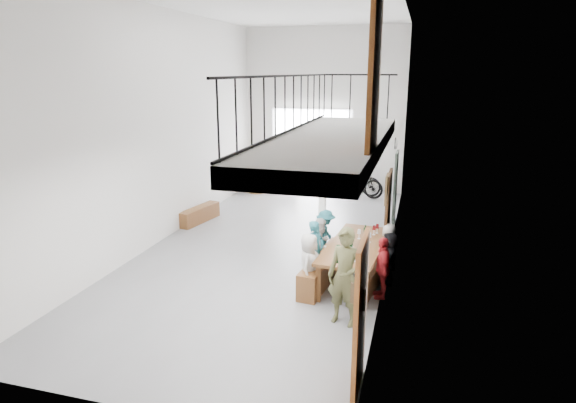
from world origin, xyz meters
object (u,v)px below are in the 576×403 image
(side_bench, at_px, (200,214))
(serving_counter, at_px, (272,175))
(tasting_table, at_px, (356,248))
(bicycle_near, at_px, (353,180))
(bench_inner, at_px, (324,268))
(host_standing, at_px, (345,277))
(oak_barrel, at_px, (257,180))

(side_bench, distance_m, serving_counter, 4.45)
(serving_counter, bearing_deg, tasting_table, -64.97)
(bicycle_near, bearing_deg, bench_inner, -167.97)
(host_standing, bearing_deg, tasting_table, 105.27)
(serving_counter, height_order, host_standing, host_standing)
(tasting_table, height_order, serving_counter, serving_counter)
(tasting_table, height_order, host_standing, host_standing)
(bench_inner, relative_size, bicycle_near, 1.15)
(tasting_table, bearing_deg, bicycle_near, 103.76)
(oak_barrel, xyz_separation_m, bicycle_near, (3.21, 0.58, 0.07))
(bench_inner, height_order, bicycle_near, bicycle_near)
(tasting_table, relative_size, bicycle_near, 1.31)
(host_standing, distance_m, bicycle_near, 8.72)
(host_standing, bearing_deg, bench_inner, 125.97)
(tasting_table, relative_size, serving_counter, 1.41)
(serving_counter, relative_size, bicycle_near, 0.93)
(bench_inner, height_order, side_bench, bench_inner)
(bench_inner, relative_size, side_bench, 1.50)
(side_bench, distance_m, host_standing, 6.55)
(side_bench, xyz_separation_m, bicycle_near, (3.65, 4.19, 0.30))
(oak_barrel, bearing_deg, host_standing, -61.87)
(side_bench, bearing_deg, oak_barrel, 83.12)
(bench_inner, distance_m, bicycle_near, 7.07)
(side_bench, relative_size, bicycle_near, 0.77)
(host_standing, height_order, bicycle_near, host_standing)
(oak_barrel, distance_m, bicycle_near, 3.26)
(bicycle_near, bearing_deg, side_bench, 147.37)
(bench_inner, xyz_separation_m, bicycle_near, (-0.44, 7.05, 0.26))
(bench_inner, xyz_separation_m, serving_counter, (-3.34, 7.24, 0.22))
(bench_inner, xyz_separation_m, host_standing, (0.66, -1.59, 0.57))
(serving_counter, bearing_deg, side_bench, -103.54)
(bench_inner, height_order, oak_barrel, oak_barrel)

